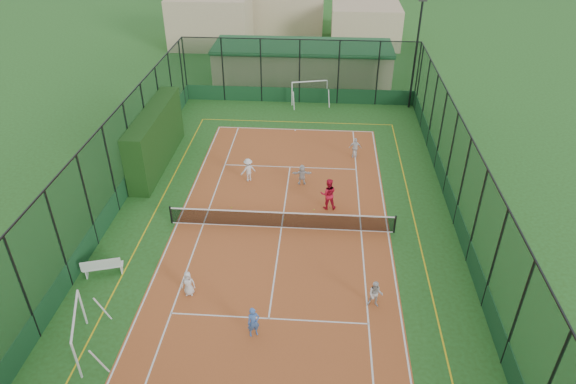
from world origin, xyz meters
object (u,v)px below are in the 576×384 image
Objects in this scene: futsal_goal_near at (80,332)px; child_near_mid at (253,322)px; child_far_left at (248,170)px; child_far_back at (302,175)px; white_bench at (103,266)px; child_near_right at (375,294)px; child_near_left at (188,283)px; child_far_right at (355,148)px; floodlight_ne at (416,55)px; coach at (328,194)px; futsal_goal_far at (309,93)px; clubhouse at (303,63)px.

child_near_mid is (6.48, 1.19, -0.21)m from futsal_goal_near.
child_far_back is (3.19, -0.16, -0.10)m from child_far_left.
white_bench is at bearing 132.56° from child_near_mid.
child_near_left is at bearing -174.30° from child_near_right.
futsal_goal_near is 2.07× the size of child_far_right.
floodlight_ne reaches higher than child_far_left.
white_bench is at bearing 26.25° from coach.
child_far_right is 1.09× the size of child_far_back.
child_far_left is at bearing 130.97° from child_near_right.
child_far_left is (-6.77, 9.94, 0.08)m from child_near_right.
floodlight_ne is 2.93× the size of futsal_goal_near.
child_near_right is at bearing -6.55° from child_near_left.
child_far_back is (-3.23, -3.55, -0.05)m from child_far_right.
floodlight_ne is 5.72× the size of child_far_left.
child_near_mid is 0.95× the size of child_far_left.
child_far_right is (7.68, 13.18, 0.08)m from child_near_left.
floodlight_ne reaches higher than futsal_goal_far.
child_near_left is 0.96× the size of child_far_back.
child_near_left is at bearing 50.03° from child_far_left.
child_near_left is at bearing 45.12° from coach.
child_far_left is 0.80× the size of coach.
child_far_right is at bearing -110.89° from coach.
child_near_mid is 1.01× the size of child_far_right.
floodlight_ne is 6.87× the size of child_near_left.
coach is at bearing 72.59° from child_far_right.
child_far_right is at bearing -117.76° from floodlight_ne.
child_far_back is at bearing 46.03° from child_far_right.
futsal_goal_near is (-15.57, -25.08, -3.22)m from floodlight_ne.
child_near_left is 0.88× the size of child_far_right.
clubhouse is 11.18× the size of child_far_right.
clubhouse is 31.27m from futsal_goal_near.
child_near_right is at bearing 89.85° from child_far_right.
child_far_left is at bearing 26.14° from child_far_right.
coach is at bearing 118.56° from child_far_left.
child_far_back is (-3.57, 9.78, -0.02)m from child_near_right.
child_far_back is at bearing 28.17° from white_bench.
child_near_left is 0.93× the size of child_near_right.
child_far_right is at bearing -73.80° from clubhouse.
futsal_goal_near is 26.35m from futsal_goal_far.
white_bench is 22.60m from futsal_goal_far.
child_far_back is 2.90m from coach.
coach is (1.54, -2.44, 0.28)m from child_far_back.
floodlight_ne reaches higher than futsal_goal_near.
child_far_right is (11.04, 16.47, -0.22)m from futsal_goal_near.
child_near_right is at bearing -93.32° from futsal_goal_near.
futsal_goal_near is at bearing -121.83° from floodlight_ne.
futsal_goal_far reaches higher than child_far_right.
child_near_mid is at bearing -110.84° from floodlight_ne.
child_near_left is (-3.61, -27.19, -0.96)m from clubhouse.
futsal_goal_near is 6.59m from child_near_mid.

